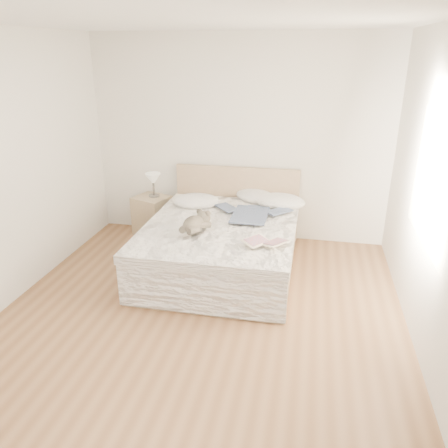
# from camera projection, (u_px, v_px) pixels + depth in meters

# --- Properties ---
(floor) EXTENTS (4.00, 4.50, 0.00)m
(floor) POSITION_uv_depth(u_px,v_px,m) (197.00, 321.00, 4.27)
(floor) COLOR brown
(floor) RESTS_ON ground
(ceiling) EXTENTS (4.00, 4.50, 0.00)m
(ceiling) POSITION_uv_depth(u_px,v_px,m) (189.00, 17.00, 3.27)
(ceiling) COLOR white
(ceiling) RESTS_ON ground
(wall_back) EXTENTS (4.00, 0.02, 2.70)m
(wall_back) POSITION_uv_depth(u_px,v_px,m) (238.00, 140.00, 5.82)
(wall_back) COLOR silver
(wall_back) RESTS_ON ground
(wall_front) EXTENTS (4.00, 0.02, 2.70)m
(wall_front) POSITION_uv_depth(u_px,v_px,m) (44.00, 355.00, 1.72)
(wall_front) COLOR silver
(wall_front) RESTS_ON ground
(wall_right) EXTENTS (0.02, 4.50, 2.70)m
(wall_right) POSITION_uv_depth(u_px,v_px,m) (442.00, 205.00, 3.40)
(wall_right) COLOR silver
(wall_right) RESTS_ON ground
(window) EXTENTS (0.02, 1.30, 1.10)m
(window) POSITION_uv_depth(u_px,v_px,m) (433.00, 182.00, 3.63)
(window) COLOR white
(window) RESTS_ON wall_right
(bed) EXTENTS (1.72, 2.14, 1.00)m
(bed) POSITION_uv_depth(u_px,v_px,m) (222.00, 244.00, 5.24)
(bed) COLOR tan
(bed) RESTS_ON floor
(nightstand) EXTENTS (0.56, 0.53, 0.56)m
(nightstand) POSITION_uv_depth(u_px,v_px,m) (152.00, 216.00, 6.20)
(nightstand) COLOR tan
(nightstand) RESTS_ON floor
(table_lamp) EXTENTS (0.27, 0.27, 0.33)m
(table_lamp) POSITION_uv_depth(u_px,v_px,m) (153.00, 180.00, 6.04)
(table_lamp) COLOR #504B46
(table_lamp) RESTS_ON nightstand
(pillow_left) EXTENTS (0.68, 0.52, 0.18)m
(pillow_left) POSITION_uv_depth(u_px,v_px,m) (196.00, 201.00, 5.68)
(pillow_left) COLOR white
(pillow_left) RESTS_ON bed
(pillow_middle) EXTENTS (0.68, 0.61, 0.17)m
(pillow_middle) POSITION_uv_depth(u_px,v_px,m) (255.00, 196.00, 5.88)
(pillow_middle) COLOR white
(pillow_middle) RESTS_ON bed
(pillow_right) EXTENTS (0.70, 0.53, 0.20)m
(pillow_right) POSITION_uv_depth(u_px,v_px,m) (280.00, 201.00, 5.67)
(pillow_right) COLOR white
(pillow_right) RESTS_ON bed
(blouse) EXTENTS (0.66, 0.70, 0.03)m
(blouse) POSITION_uv_depth(u_px,v_px,m) (250.00, 215.00, 5.24)
(blouse) COLOR #374461
(blouse) RESTS_ON bed
(photo_book) EXTENTS (0.39, 0.31, 0.03)m
(photo_book) POSITION_uv_depth(u_px,v_px,m) (194.00, 202.00, 5.68)
(photo_book) COLOR white
(photo_book) RESTS_ON bed
(childrens_book) EXTENTS (0.48, 0.46, 0.03)m
(childrens_book) POSITION_uv_depth(u_px,v_px,m) (266.00, 242.00, 4.48)
(childrens_book) COLOR #F3E3C6
(childrens_book) RESTS_ON bed
(teddy_bear) EXTENTS (0.36, 0.43, 0.20)m
(teddy_bear) POSITION_uv_depth(u_px,v_px,m) (193.00, 230.00, 4.75)
(teddy_bear) COLOR brown
(teddy_bear) RESTS_ON bed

